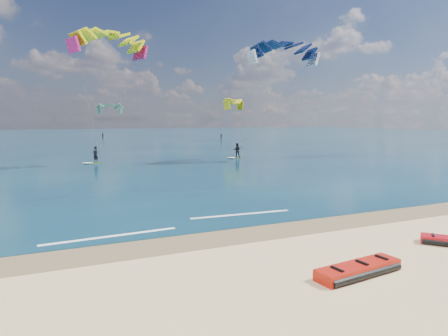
# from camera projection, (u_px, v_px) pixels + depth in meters

# --- Properties ---
(ground) EXTENTS (320.00, 320.00, 0.00)m
(ground) POSITION_uv_depth(u_px,v_px,m) (100.00, 160.00, 50.59)
(ground) COLOR tan
(ground) RESTS_ON ground
(wet_sand_strip) EXTENTS (320.00, 2.40, 0.01)m
(wet_sand_strip) POSITION_uv_depth(u_px,v_px,m) (209.00, 239.00, 17.06)
(wet_sand_strip) COLOR brown
(wet_sand_strip) RESTS_ON ground
(sea) EXTENTS (320.00, 200.00, 0.04)m
(sea) POSITION_uv_depth(u_px,v_px,m) (71.00, 138.00, 108.58)
(sea) COLOR #0A293B
(sea) RESTS_ON ground
(packed_kite_left) EXTENTS (3.58, 1.57, 0.44)m
(packed_kite_left) POSITION_uv_depth(u_px,v_px,m) (358.00, 275.00, 13.13)
(packed_kite_left) COLOR red
(packed_kite_left) RESTS_ON ground
(kitesurfer_main) EXTENTS (8.08, 8.23, 15.27)m
(kitesurfer_main) POSITION_uv_depth(u_px,v_px,m) (102.00, 91.00, 42.86)
(kitesurfer_main) COLOR #A6DC19
(kitesurfer_main) RESTS_ON sea
(kitesurfer_far) EXTENTS (10.18, 8.57, 15.44)m
(kitesurfer_far) POSITION_uv_depth(u_px,v_px,m) (261.00, 95.00, 48.98)
(kitesurfer_far) COLOR #C9E422
(kitesurfer_far) RESTS_ON sea
(shoreline_foam) EXTENTS (12.69, 1.90, 0.01)m
(shoreline_foam) POSITION_uv_depth(u_px,v_px,m) (181.00, 224.00, 19.28)
(shoreline_foam) COLOR white
(shoreline_foam) RESTS_ON ground
(distant_kites) EXTENTS (76.20, 34.16, 12.81)m
(distant_kites) POSITION_uv_depth(u_px,v_px,m) (29.00, 119.00, 83.15)
(distant_kites) COLOR yellow
(distant_kites) RESTS_ON ground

